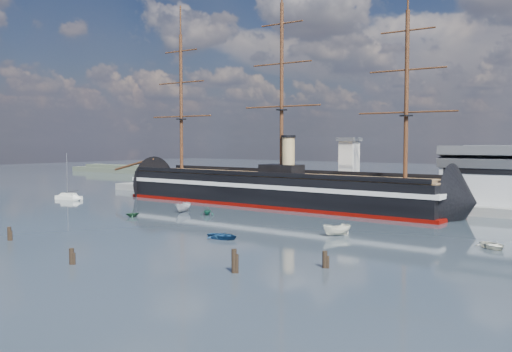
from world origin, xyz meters
The scene contains 16 objects.
ground centered at (0.00, 40.00, 0.00)m, with size 600.00×600.00×0.00m, color #232F38.
quay centered at (10.00, 76.00, 0.00)m, with size 180.00×18.00×2.00m, color slate.
quay_tower centered at (3.00, 73.00, 9.75)m, with size 5.00×5.00×15.00m.
shoreline centered at (-139.23, 135.00, 1.45)m, with size 120.00×10.00×4.00m.
warship centered at (-12.71, 60.00, 4.04)m, with size 113.15×19.30×53.94m.
sailboat centered at (-64.16, 37.50, 0.81)m, with size 8.27×3.73×12.76m.
motorboat_a centered at (-19.53, 35.82, 0.00)m, with size 6.58×2.41×2.63m, color silver.
motorboat_b centered at (10.32, 13.73, 0.00)m, with size 3.39×1.36×1.58m, color navy.
motorboat_c centered at (23.95, 27.49, 0.00)m, with size 6.16×2.26×2.47m, color white.
motorboat_d centered at (-11.88, 35.34, 0.00)m, with size 5.40×2.34×1.98m, color #13543E.
motorboat_e centered at (48.19, 31.09, 0.00)m, with size 3.21×1.28×1.50m, color silver.
motorboat_g centered at (-22.47, 23.43, 0.00)m, with size 4.65×2.01×1.70m, color #183B24.
piling_near_left centered at (-16.81, -7.62, 0.00)m, with size 0.64×0.64×2.89m, color black.
piling_near_mid centered at (6.60, -12.71, 0.00)m, with size 0.64×0.64×2.82m, color black.
piling_near_right centered at (26.72, -4.01, 0.00)m, with size 0.64×0.64×3.64m, color black.
piling_far_right centered at (34.31, 4.90, 0.00)m, with size 0.64×0.64×2.86m, color black.
Camera 1 is at (69.36, -57.74, 16.03)m, focal length 40.00 mm.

